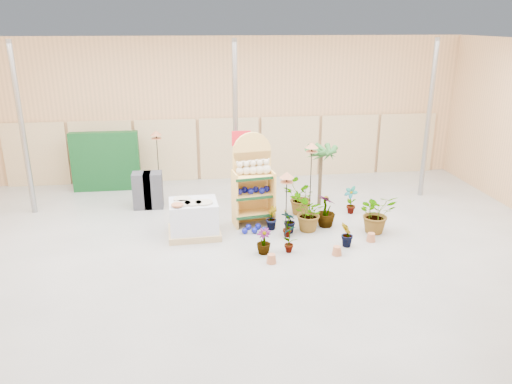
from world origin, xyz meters
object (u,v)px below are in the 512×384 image
display_shelf (252,183)px  pallet_stack (194,219)px  bird_table_front (287,177)px  potted_plant_2 (309,213)px

display_shelf → pallet_stack: bearing=-166.2°
pallet_stack → bird_table_front: size_ratio=0.77×
bird_table_front → potted_plant_2: bird_table_front is taller
pallet_stack → bird_table_front: 2.46m
bird_table_front → potted_plant_2: 1.27m
display_shelf → potted_plant_2: size_ratio=2.47×
display_shelf → bird_table_front: bearing=-67.9°
display_shelf → bird_table_front: display_shelf is taller
potted_plant_2 → pallet_stack: bearing=178.0°
display_shelf → bird_table_front: size_ratio=1.42×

